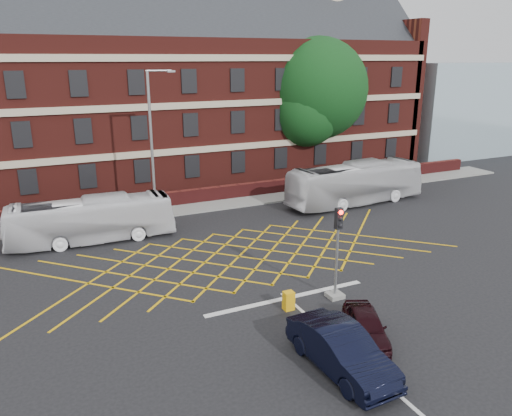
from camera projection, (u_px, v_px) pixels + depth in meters
name	position (u px, v px, depth m)	size (l,w,h in m)	color
ground	(254.00, 270.00, 25.79)	(120.00, 120.00, 0.00)	black
victorian_building	(148.00, 90.00, 42.65)	(51.00, 12.17, 20.40)	#541A15
boundary_wall	(180.00, 198.00, 36.88)	(56.00, 0.50, 1.10)	#501515
far_pavement	(184.00, 208.00, 36.15)	(60.00, 3.00, 0.12)	slate
glass_block	(447.00, 108.00, 56.42)	(14.00, 10.00, 10.00)	#99B2BF
box_junction_hatching	(239.00, 256.00, 27.52)	(11.50, 0.12, 0.02)	#CC990C
stop_line	(287.00, 298.00, 22.76)	(8.00, 0.30, 0.02)	silver
centre_line	(378.00, 377.00, 17.14)	(0.15, 14.00, 0.02)	silver
bus_left	(91.00, 220.00, 29.42)	(2.25, 9.60, 2.67)	silver
bus_right	(356.00, 184.00, 37.06)	(2.59, 11.08, 3.09)	silver
car_navy	(341.00, 350.00, 17.33)	(1.67, 4.79, 1.58)	black
car_maroon	(366.00, 326.00, 19.28)	(1.40, 3.48, 1.19)	black
deciduous_tree	(317.00, 96.00, 44.21)	(8.96, 8.96, 12.35)	black
traffic_light_near	(337.00, 262.00, 22.33)	(0.70, 0.70, 4.27)	slate
street_lamp	(154.00, 171.00, 32.38)	(2.25, 1.00, 9.81)	slate
utility_cabinet	(289.00, 301.00, 21.63)	(0.45, 0.38, 0.84)	#E8A70D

